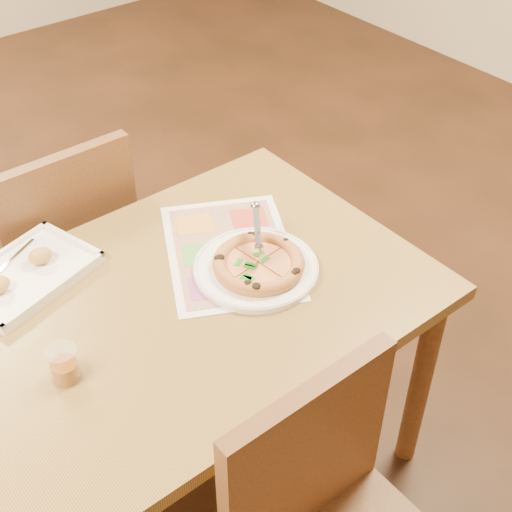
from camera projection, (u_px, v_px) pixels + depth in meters
room at (139, 65)px, 1.32m from camera, size 7.00×7.00×7.00m
dining_table at (170, 332)px, 1.78m from camera, size 1.30×0.85×0.72m
chair_far at (63, 237)px, 2.19m from camera, size 0.42×0.42×0.47m
plate at (256, 268)px, 1.83m from camera, size 0.36×0.36×0.02m
pizza at (259, 263)px, 1.81m from camera, size 0.24×0.24×0.04m
pizza_cutter at (258, 233)px, 1.81m from camera, size 0.10×0.14×0.09m
appetizer_tray at (26, 275)px, 1.80m from camera, size 0.38×0.31×0.06m
glass_tumbler at (64, 366)px, 1.54m from camera, size 0.07×0.07×0.09m
menu at (230, 251)px, 1.89m from camera, size 0.50×0.56×0.00m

